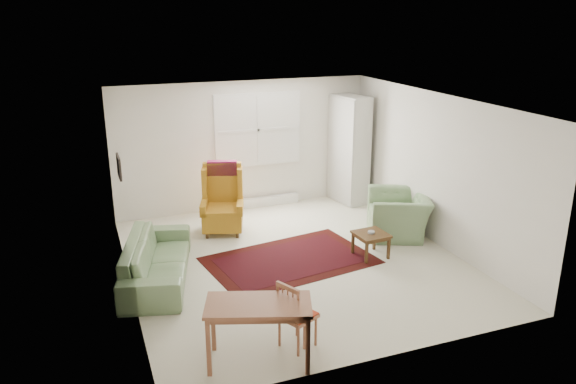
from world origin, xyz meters
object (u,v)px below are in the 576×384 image
object	(u,v)px
stool	(209,217)
desk_chair	(298,314)
wingback_chair	(222,199)
cabinet	(349,150)
desk	(259,333)
coffee_table	(371,245)
sofa	(156,252)
armchair	(399,210)

from	to	relation	value
stool	desk_chair	xyz separation A→B (m)	(0.12, -4.00, 0.20)
wingback_chair	desk_chair	size ratio (longest dim) A/B	1.45
cabinet	desk	bearing A→B (deg)	-136.41
wingback_chair	stool	distance (m)	0.51
wingback_chair	stool	bearing A→B (deg)	145.55
desk	desk_chair	xyz separation A→B (m)	(0.52, 0.14, 0.06)
coffee_table	desk_chair	distance (m)	2.80
sofa	cabinet	bearing A→B (deg)	-47.73
stool	cabinet	size ratio (longest dim) A/B	0.21
desk_chair	desk	bearing A→B (deg)	79.37
wingback_chair	desk_chair	xyz separation A→B (m)	(-0.08, -3.75, -0.19)
wingback_chair	armchair	bearing A→B (deg)	-4.12
sofa	coffee_table	world-z (taller)	sofa
stool	cabinet	distance (m)	3.21
coffee_table	desk	distance (m)	3.27
sofa	desk_chair	xyz separation A→B (m)	(1.27, -2.32, -0.01)
stool	armchair	bearing A→B (deg)	-24.98
wingback_chair	desk	world-z (taller)	wingback_chair
coffee_table	cabinet	xyz separation A→B (m)	(0.90, 2.61, 0.88)
armchair	cabinet	xyz separation A→B (m)	(0.00, 1.95, 0.64)
desk_chair	armchair	bearing A→B (deg)	-73.90
sofa	desk	bearing A→B (deg)	-148.38
cabinet	desk	xyz separation A→B (m)	(-3.44, -4.67, -0.72)
armchair	desk_chair	size ratio (longest dim) A/B	1.35
armchair	cabinet	distance (m)	2.05
coffee_table	desk_chair	xyz separation A→B (m)	(-2.02, -1.92, 0.22)
desk	stool	bearing A→B (deg)	84.51
stool	cabinet	bearing A→B (deg)	9.83
cabinet	stool	bearing A→B (deg)	179.83
desk_chair	cabinet	bearing A→B (deg)	-58.22
wingback_chair	stool	size ratio (longest dim) A/B	2.76
sofa	cabinet	size ratio (longest dim) A/B	0.99
armchair	wingback_chair	bearing A→B (deg)	-88.13
armchair	desk	xyz separation A→B (m)	(-3.44, -2.72, -0.08)
coffee_table	stool	world-z (taller)	stool
stool	sofa	bearing A→B (deg)	-124.39
cabinet	sofa	bearing A→B (deg)	-162.19
sofa	desk	xyz separation A→B (m)	(0.76, -2.45, -0.07)
wingback_chair	cabinet	distance (m)	2.99
sofa	armchair	bearing A→B (deg)	-71.87
wingback_chair	cabinet	bearing A→B (deg)	33.46
sofa	stool	distance (m)	2.06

